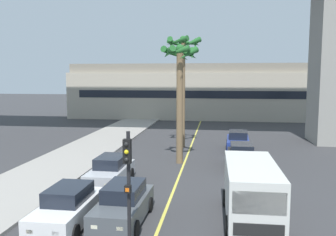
{
  "coord_description": "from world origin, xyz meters",
  "views": [
    {
      "loc": [
        2.21,
        -1.87,
        5.9
      ],
      "look_at": [
        0.0,
        14.0,
        4.02
      ],
      "focal_mm": 38.52,
      "sensor_mm": 36.0,
      "label": 1
    }
  ],
  "objects": [
    {
      "name": "car_queue_fifth",
      "position": [
        3.77,
        21.29,
        0.72
      ],
      "size": [
        1.84,
        4.1,
        1.56
      ],
      "color": "black",
      "rests_on": "ground"
    },
    {
      "name": "car_queue_third",
      "position": [
        3.82,
        26.79,
        0.72
      ],
      "size": [
        1.95,
        4.16,
        1.56
      ],
      "color": "navy",
      "rests_on": "ground"
    },
    {
      "name": "pier_building_backdrop",
      "position": [
        0.0,
        49.27,
        3.72
      ],
      "size": [
        36.92,
        8.04,
        7.56
      ],
      "color": "#BCB29E",
      "rests_on": "ground"
    },
    {
      "name": "car_queue_fourth",
      "position": [
        -3.6,
        11.14,
        0.72
      ],
      "size": [
        1.85,
        4.11,
        1.56
      ],
      "color": "white",
      "rests_on": "ground"
    },
    {
      "name": "lane_stripe_center",
      "position": [
        0.0,
        24.0,
        0.0
      ],
      "size": [
        0.14,
        56.0,
        0.01
      ],
      "primitive_type": "cube",
      "color": "#DBCC4C",
      "rests_on": "ground"
    },
    {
      "name": "traffic_light_median_near",
      "position": [
        -0.52,
        8.76,
        2.71
      ],
      "size": [
        0.24,
        0.37,
        4.2
      ],
      "color": "black",
      "rests_on": "ground"
    },
    {
      "name": "delivery_van",
      "position": [
        3.61,
        12.63,
        1.29
      ],
      "size": [
        2.2,
        5.27,
        2.36
      ],
      "color": "silver",
      "rests_on": "ground"
    },
    {
      "name": "car_queue_second",
      "position": [
        -3.52,
        16.62,
        0.72
      ],
      "size": [
        1.89,
        4.13,
        1.56
      ],
      "color": "#B7BABF",
      "rests_on": "ground"
    },
    {
      "name": "palm_tree_near_median",
      "position": [
        -0.62,
        27.54,
        7.38
      ],
      "size": [
        3.0,
        3.12,
        9.11
      ],
      "color": "brown",
      "rests_on": "ground"
    },
    {
      "name": "palm_tree_mid_median",
      "position": [
        -0.31,
        22.02,
        6.02
      ],
      "size": [
        2.6,
        2.61,
        7.96
      ],
      "color": "brown",
      "rests_on": "ground"
    },
    {
      "name": "car_queue_front",
      "position": [
        -1.52,
        11.81,
        0.72
      ],
      "size": [
        1.9,
        4.13,
        1.56
      ],
      "color": "#4C5156",
      "rests_on": "ground"
    },
    {
      "name": "sidewalk_left",
      "position": [
        -8.0,
        16.0,
        0.07
      ],
      "size": [
        4.8,
        80.0,
        0.15
      ],
      "primitive_type": "cube",
      "color": "#9E9991",
      "rests_on": "ground"
    }
  ]
}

